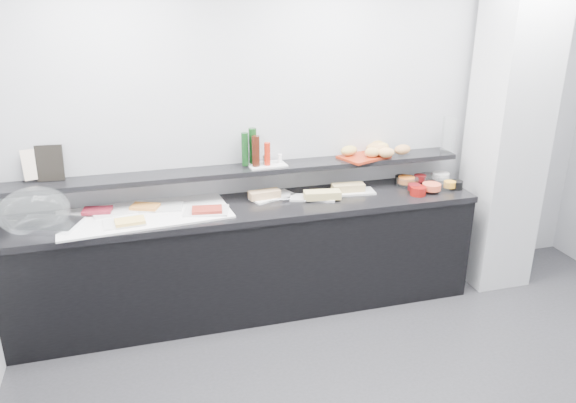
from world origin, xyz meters
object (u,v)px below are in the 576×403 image
object	(u,v)px
condiment_tray	(267,165)
carafe	(449,134)
sandwich_plate_mid	(312,198)
bread_tray	(364,157)
cloche_base	(49,225)
framed_print	(50,163)

from	to	relation	value
condiment_tray	carafe	world-z (taller)	carafe
sandwich_plate_mid	bread_tray	xyz separation A→B (m)	(0.49, 0.16, 0.25)
cloche_base	carafe	distance (m)	3.22
cloche_base	framed_print	bearing A→B (deg)	105.72
framed_print	carafe	size ratio (longest dim) A/B	0.87
cloche_base	carafe	xyz separation A→B (m)	(3.19, 0.19, 0.38)
carafe	framed_print	bearing A→B (deg)	178.16
condiment_tray	cloche_base	bearing A→B (deg)	-175.84
framed_print	carafe	xyz separation A→B (m)	(3.17, -0.10, 0.02)
bread_tray	carafe	bearing A→B (deg)	-22.27
condiment_tray	carafe	bearing A→B (deg)	-4.22
condiment_tray	bread_tray	size ratio (longest dim) A/B	0.77
sandwich_plate_mid	framed_print	xyz separation A→B (m)	(-1.91, 0.25, 0.37)
carafe	condiment_tray	bearing A→B (deg)	179.19
cloche_base	bread_tray	xyz separation A→B (m)	(2.43, 0.21, 0.24)
cloche_base	framed_print	distance (m)	0.47
sandwich_plate_mid	carafe	size ratio (longest dim) A/B	1.17
cloche_base	bread_tray	size ratio (longest dim) A/B	1.09
framed_print	condiment_tray	xyz separation A→B (m)	(1.59, -0.08, -0.12)
sandwich_plate_mid	carafe	xyz separation A→B (m)	(1.25, 0.15, 0.39)
bread_tray	sandwich_plate_mid	bearing A→B (deg)	177.36
sandwich_plate_mid	condiment_tray	size ratio (longest dim) A/B	1.20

